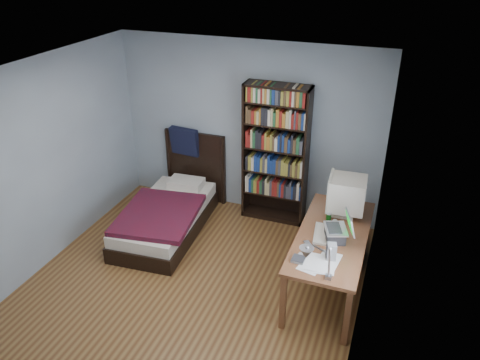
{
  "coord_description": "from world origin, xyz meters",
  "views": [
    {
      "loc": [
        2.03,
        -3.74,
        3.66
      ],
      "look_at": [
        0.32,
        0.92,
        1.07
      ],
      "focal_mm": 35.0,
      "sensor_mm": 36.0,
      "label": 1
    }
  ],
  "objects": [
    {
      "name": "room",
      "position": [
        0.03,
        -0.0,
        1.25
      ],
      "size": [
        4.2,
        4.24,
        2.5
      ],
      "color": "brown",
      "rests_on": "ground"
    },
    {
      "name": "desk",
      "position": [
        1.51,
        1.15,
        0.42
      ],
      "size": [
        0.75,
        1.73,
        0.73
      ],
      "color": "brown",
      "rests_on": "floor"
    },
    {
      "name": "crt_monitor",
      "position": [
        1.55,
        1.13,
        1.01
      ],
      "size": [
        0.45,
        0.41,
        0.49
      ],
      "color": "beige",
      "rests_on": "desk"
    },
    {
      "name": "laptop",
      "position": [
        1.56,
        0.57,
        0.83
      ],
      "size": [
        0.38,
        0.35,
        0.36
      ],
      "color": "#2D2D30",
      "rests_on": "desk"
    },
    {
      "name": "desk_lamp",
      "position": [
        1.48,
        -0.49,
        1.24
      ],
      "size": [
        0.24,
        0.54,
        0.64
      ],
      "color": "#99999E",
      "rests_on": "desk"
    },
    {
      "name": "keyboard",
      "position": [
        1.39,
        0.61,
        0.74
      ],
      "size": [
        0.21,
        0.43,
        0.04
      ],
      "primitive_type": "cube",
      "rotation": [
        0.0,
        0.07,
        0.12
      ],
      "color": "#BAB29B",
      "rests_on": "desk"
    },
    {
      "name": "speaker",
      "position": [
        1.57,
        0.21,
        0.82
      ],
      "size": [
        0.11,
        0.11,
        0.18
      ],
      "primitive_type": "cube",
      "rotation": [
        0.0,
        0.0,
        0.25
      ],
      "color": "gray",
      "rests_on": "desk"
    },
    {
      "name": "soda_can",
      "position": [
        1.41,
        0.9,
        0.78
      ],
      "size": [
        0.06,
        0.06,
        0.11
      ],
      "primitive_type": "cylinder",
      "color": "#07380B",
      "rests_on": "desk"
    },
    {
      "name": "mouse",
      "position": [
        1.48,
        0.92,
        0.75
      ],
      "size": [
        0.06,
        0.1,
        0.03
      ],
      "primitive_type": "ellipsoid",
      "color": "silver",
      "rests_on": "desk"
    },
    {
      "name": "phone_silver",
      "position": [
        1.29,
        0.37,
        0.74
      ],
      "size": [
        0.11,
        0.12,
        0.02
      ],
      "primitive_type": "cube",
      "rotation": [
        0.0,
        0.0,
        0.63
      ],
      "color": "silver",
      "rests_on": "desk"
    },
    {
      "name": "phone_grey",
      "position": [
        1.25,
        0.15,
        0.74
      ],
      "size": [
        0.06,
        0.09,
        0.02
      ],
      "primitive_type": "cube",
      "rotation": [
        0.0,
        0.0,
        -0.27
      ],
      "color": "gray",
      "rests_on": "desk"
    },
    {
      "name": "external_drive",
      "position": [
        1.26,
        0.07,
        0.74
      ],
      "size": [
        0.13,
        0.13,
        0.03
      ],
      "primitive_type": "cube",
      "rotation": [
        0.0,
        0.0,
        -0.04
      ],
      "color": "gray",
      "rests_on": "desk"
    },
    {
      "name": "bookshelf",
      "position": [
        0.46,
        1.94,
        1.0
      ],
      "size": [
        0.89,
        0.3,
        1.98
      ],
      "color": "black",
      "rests_on": "floor"
    },
    {
      "name": "bed",
      "position": [
        -0.82,
        1.15,
        0.26
      ],
      "size": [
        1.12,
        2.02,
        1.16
      ],
      "color": "black",
      "rests_on": "floor"
    }
  ]
}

